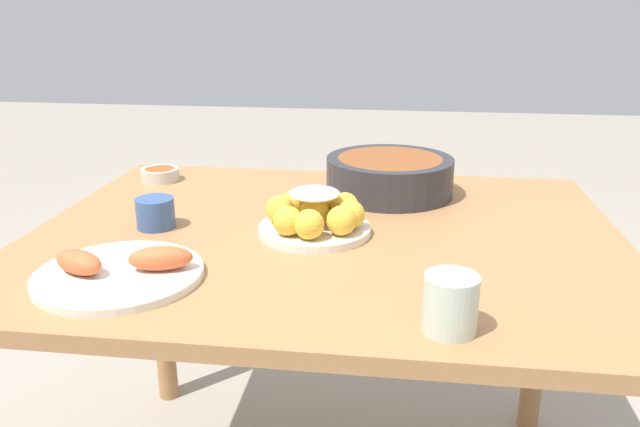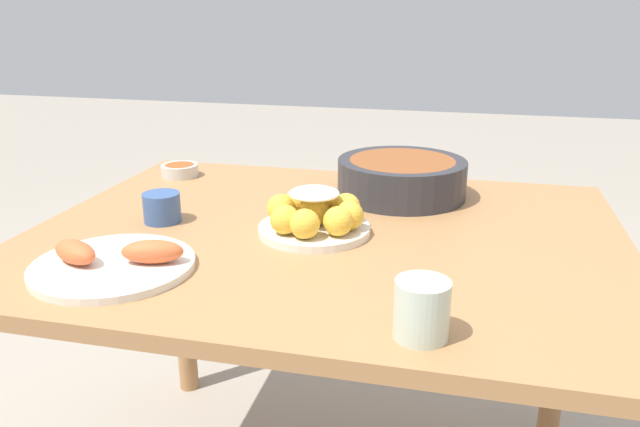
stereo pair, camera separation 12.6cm
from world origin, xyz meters
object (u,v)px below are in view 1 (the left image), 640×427
(serving_bowl, at_px, (389,175))
(sauce_bowl, at_px, (160,174))
(cup_far, at_px, (155,213))
(cup_near, at_px, (450,304))
(dining_table, at_px, (325,276))
(cake_plate, at_px, (315,216))
(seafood_platter, at_px, (120,271))

(serving_bowl, bearing_deg, sauce_bowl, 176.02)
(sauce_bowl, xyz_separation_m, cup_far, (0.13, -0.35, 0.01))
(cup_near, bearing_deg, dining_table, 120.57)
(serving_bowl, height_order, cup_near, serving_bowl)
(cake_plate, bearing_deg, sauce_bowl, 143.81)
(serving_bowl, xyz_separation_m, cup_near, (0.10, -0.66, -0.01))
(cake_plate, xyz_separation_m, sauce_bowl, (-0.46, 0.34, -0.02))
(dining_table, height_order, cup_far, cup_far)
(dining_table, distance_m, cup_far, 0.38)
(serving_bowl, xyz_separation_m, sauce_bowl, (-0.60, 0.04, -0.03))
(dining_table, height_order, cup_near, cup_near)
(serving_bowl, height_order, sauce_bowl, serving_bowl)
(sauce_bowl, relative_size, cup_near, 1.16)
(sauce_bowl, height_order, cup_far, cup_far)
(cup_near, bearing_deg, seafood_platter, 169.09)
(dining_table, relative_size, seafood_platter, 4.22)
(seafood_platter, bearing_deg, sauce_bowl, 105.09)
(cake_plate, bearing_deg, cup_near, -56.20)
(dining_table, bearing_deg, cake_plate, -134.95)
(cup_far, bearing_deg, sauce_bowl, 109.99)
(cup_near, relative_size, cup_far, 1.08)
(serving_bowl, relative_size, seafood_platter, 1.08)
(seafood_platter, bearing_deg, dining_table, 41.32)
(cup_near, bearing_deg, serving_bowl, 98.98)
(cup_far, bearing_deg, cup_near, -31.65)
(dining_table, distance_m, serving_bowl, 0.34)
(cake_plate, bearing_deg, serving_bowl, 64.53)
(cake_plate, distance_m, sauce_bowl, 0.57)
(cup_near, distance_m, cup_far, 0.68)
(sauce_bowl, xyz_separation_m, cup_near, (0.71, -0.70, 0.03))
(dining_table, height_order, cake_plate, cake_plate)
(sauce_bowl, bearing_deg, serving_bowl, -3.98)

